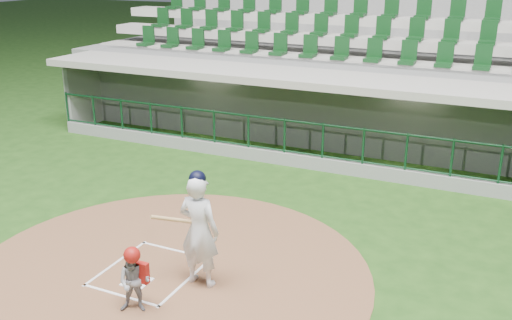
# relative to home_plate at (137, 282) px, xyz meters

# --- Properties ---
(ground) EXTENTS (120.00, 120.00, 0.00)m
(ground) POSITION_rel_home_plate_xyz_m (0.00, 0.70, -0.02)
(ground) COLOR #1C4012
(ground) RESTS_ON ground
(dirt_circle) EXTENTS (7.20, 7.20, 0.01)m
(dirt_circle) POSITION_rel_home_plate_xyz_m (0.30, 0.50, -0.02)
(dirt_circle) COLOR brown
(dirt_circle) RESTS_ON ground
(home_plate) EXTENTS (0.43, 0.43, 0.02)m
(home_plate) POSITION_rel_home_plate_xyz_m (0.00, 0.00, 0.00)
(home_plate) COLOR white
(home_plate) RESTS_ON dirt_circle
(batter_box_chalk) EXTENTS (1.55, 1.80, 0.01)m
(batter_box_chalk) POSITION_rel_home_plate_xyz_m (0.00, 0.40, -0.00)
(batter_box_chalk) COLOR silver
(batter_box_chalk) RESTS_ON ground
(dugout_structure) EXTENTS (16.40, 3.70, 3.00)m
(dugout_structure) POSITION_rel_home_plate_xyz_m (0.12, 8.51, 0.95)
(dugout_structure) COLOR slate
(dugout_structure) RESTS_ON ground
(seating_deck) EXTENTS (17.00, 6.72, 5.15)m
(seating_deck) POSITION_rel_home_plate_xyz_m (0.00, 11.61, 1.40)
(seating_deck) COLOR slate
(seating_deck) RESTS_ON ground
(batter) EXTENTS (0.90, 0.89, 2.05)m
(batter) POSITION_rel_home_plate_xyz_m (1.00, 0.46, 1.01)
(batter) COLOR silver
(batter) RESTS_ON dirt_circle
(catcher) EXTENTS (0.61, 0.55, 1.11)m
(catcher) POSITION_rel_home_plate_xyz_m (0.49, -0.67, 0.55)
(catcher) COLOR gray
(catcher) RESTS_ON dirt_circle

